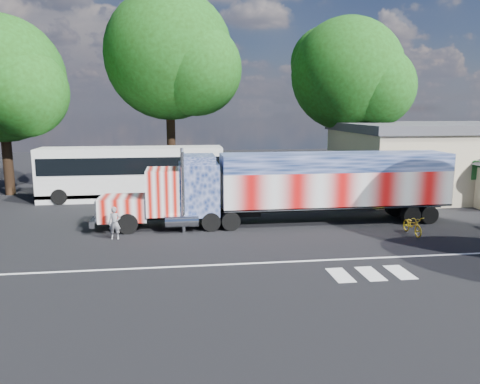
{
  "coord_description": "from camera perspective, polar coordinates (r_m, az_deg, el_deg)",
  "views": [
    {
      "loc": [
        -3.26,
        -21.06,
        6.25
      ],
      "look_at": [
        0.0,
        3.0,
        1.9
      ],
      "focal_mm": 35.0,
      "sensor_mm": 36.0,
      "label": 1
    }
  ],
  "objects": [
    {
      "name": "lane_markings",
      "position": [
        19.05,
        7.95,
        -9.08
      ],
      "size": [
        30.0,
        2.67,
        0.01
      ],
      "color": "silver",
      "rests_on": "ground"
    },
    {
      "name": "semi_truck",
      "position": [
        25.62,
        6.42,
        0.82
      ],
      "size": [
        19.34,
        3.05,
        4.12
      ],
      "color": "black",
      "rests_on": "ground"
    },
    {
      "name": "tree_n_mid",
      "position": [
        38.64,
        -8.39,
        16.09
      ],
      "size": [
        10.63,
        10.12,
        15.44
      ],
      "color": "black",
      "rests_on": "ground"
    },
    {
      "name": "ground",
      "position": [
        22.21,
        1.04,
        -6.19
      ],
      "size": [
        100.0,
        100.0,
        0.0
      ],
      "primitive_type": "plane",
      "color": "black"
    },
    {
      "name": "woman",
      "position": [
        23.42,
        -15.04,
        -3.67
      ],
      "size": [
        0.6,
        0.41,
        1.59
      ],
      "primitive_type": "imported",
      "rotation": [
        0.0,
        0.0,
        -0.05
      ],
      "color": "slate",
      "rests_on": "ground"
    },
    {
      "name": "coach_bus",
      "position": [
        33.26,
        -12.99,
        2.33
      ],
      "size": [
        12.43,
        2.89,
        3.62
      ],
      "color": "silver",
      "rests_on": "ground"
    },
    {
      "name": "bicycle",
      "position": [
        25.04,
        20.28,
        -3.8
      ],
      "size": [
        0.65,
        1.85,
        0.97
      ],
      "primitive_type": "imported",
      "rotation": [
        0.0,
        0.0,
        -0.0
      ],
      "color": "gold",
      "rests_on": "ground"
    },
    {
      "name": "tree_ne_a",
      "position": [
        38.71,
        13.2,
        13.72
      ],
      "size": [
        9.23,
        8.79,
        13.29
      ],
      "color": "black",
      "rests_on": "ground"
    },
    {
      "name": "tree_nw_a",
      "position": [
        37.83,
        -26.96,
        12.1
      ],
      "size": [
        9.37,
        8.92,
        12.76
      ],
      "color": "black",
      "rests_on": "ground"
    }
  ]
}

